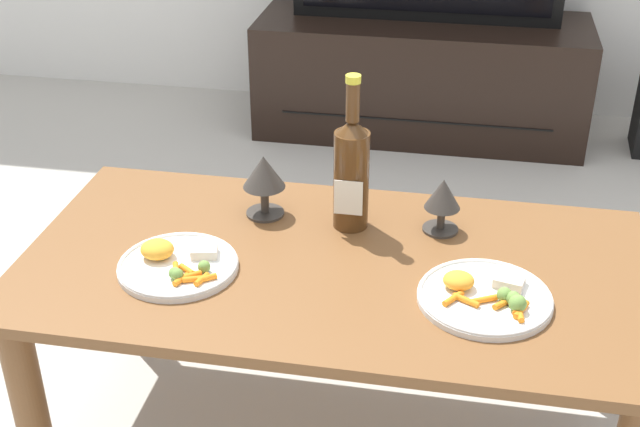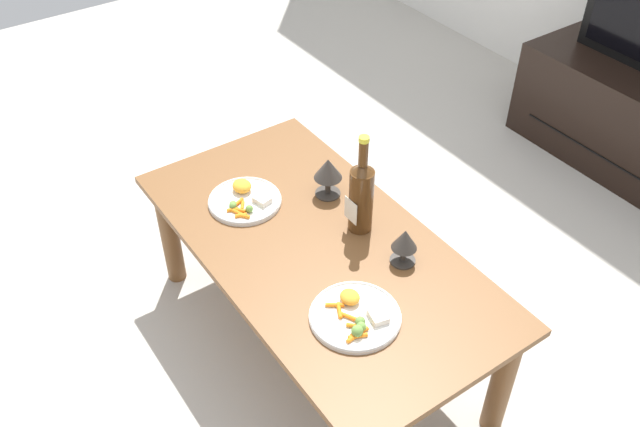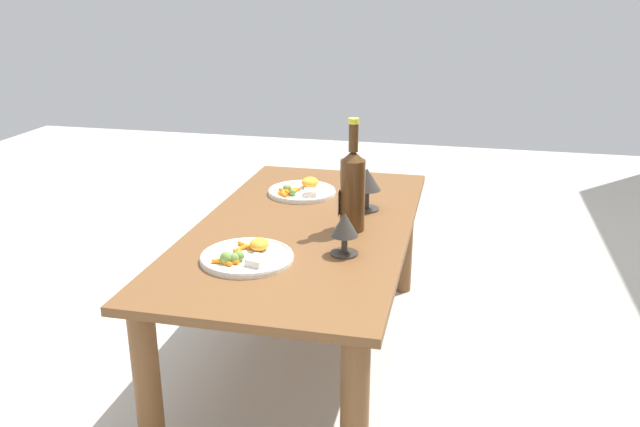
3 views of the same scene
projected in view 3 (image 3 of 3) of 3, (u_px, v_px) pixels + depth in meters
ground_plane at (305, 355)px, 2.23m from camera, size 6.40×6.40×0.00m
dining_table at (304, 248)px, 2.10m from camera, size 1.30×0.67×0.48m
wine_bottle at (353, 187)px, 1.98m from camera, size 0.08×0.08×0.35m
goblet_left at (367, 181)px, 2.18m from camera, size 0.10×0.10×0.15m
goblet_right at (345, 227)px, 1.82m from camera, size 0.08×0.08×0.13m
dinner_plate_left at (302, 190)px, 2.37m from camera, size 0.25×0.25×0.05m
dinner_plate_right at (247, 256)px, 1.80m from camera, size 0.26×0.26×0.05m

